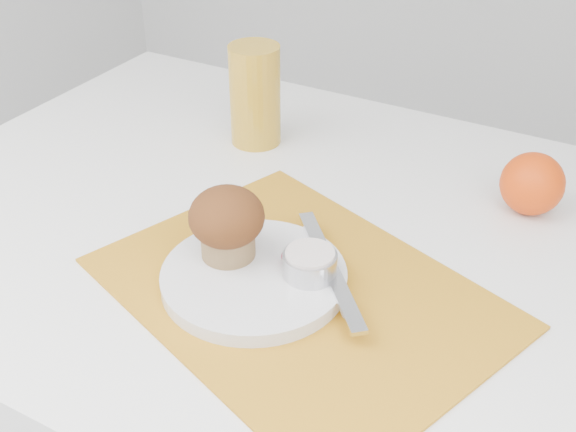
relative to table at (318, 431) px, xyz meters
The scene contains 11 objects.
table is the anchor object (origin of this frame).
placemat 0.40m from the table, 77.59° to the right, with size 0.44×0.32×0.00m, color #C5811B.
plate 0.41m from the table, 100.19° to the right, with size 0.21×0.21×0.02m, color silver.
ramekin 0.42m from the table, 72.83° to the right, with size 0.06×0.06×0.03m, color #BAB9BE.
cream 0.44m from the table, 72.83° to the right, with size 0.06×0.06×0.01m, color silver.
raspberry_near 0.42m from the table, 88.24° to the right, with size 0.02×0.02×0.02m, color #5B0217.
raspberry_far 0.42m from the table, 80.85° to the right, with size 0.02×0.02×0.02m, color #61020A.
butter_knife 0.41m from the table, 60.95° to the right, with size 0.22×0.02×0.01m, color silver.
orange 0.50m from the table, 40.21° to the left, with size 0.08×0.08×0.08m, color #F24608.
juice_glass 0.53m from the table, 140.00° to the left, with size 0.08×0.08×0.15m, color gold.
muffin 0.46m from the table, 119.08° to the right, with size 0.09×0.09×0.09m.
Camera 1 is at (0.32, -0.63, 1.27)m, focal length 45.00 mm.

